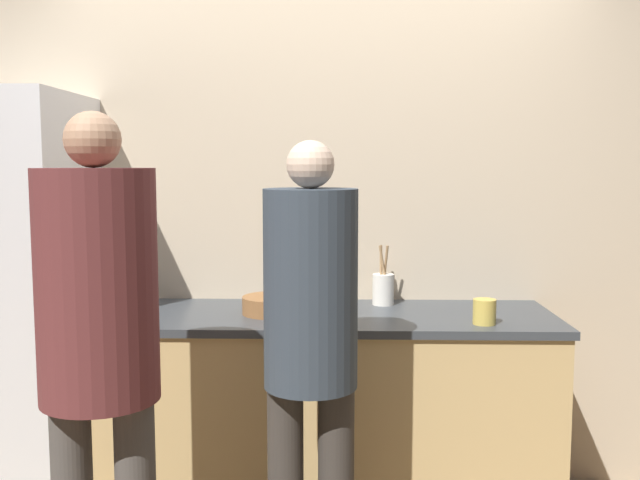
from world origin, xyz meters
name	(u,v)px	position (x,y,z in m)	size (l,w,h in m)	color
wall_back	(323,222)	(0.00, 0.73, 1.30)	(5.20, 0.06, 2.60)	#C6B293
counter	(321,412)	(0.00, 0.39, 0.46)	(2.06, 0.71, 0.92)	tan
person_left	(99,331)	(-0.68, -0.56, 1.06)	(0.37, 0.37, 1.74)	#4C4742
person_center	(311,336)	(-0.02, -0.29, 0.98)	(0.33, 0.33, 1.66)	#38332D
fruit_bowl	(274,304)	(-0.21, 0.36, 0.96)	(0.28, 0.28, 0.12)	brown
utensil_crock	(383,288)	(0.29, 0.57, 1.00)	(0.10, 0.10, 0.28)	silver
bottle_dark	(108,305)	(-0.90, 0.20, 0.99)	(0.06, 0.06, 0.17)	#333338
cup_yellow	(484,312)	(0.68, 0.17, 0.97)	(0.09, 0.09, 0.10)	gold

